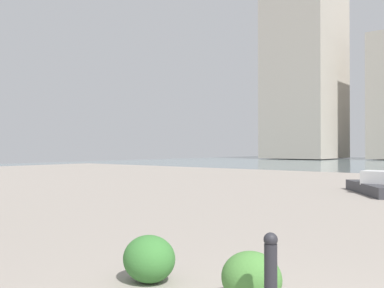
# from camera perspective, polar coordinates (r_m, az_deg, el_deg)

# --- Properties ---
(building_annex) EXTENTS (10.53, 13.44, 41.22)m
(building_annex) POSITION_cam_1_polar(r_m,az_deg,el_deg) (74.57, 15.30, 13.35)
(building_annex) COLOR #B2A899
(building_annex) RESTS_ON ground
(bollard_near) EXTENTS (0.13, 0.13, 0.89)m
(bollard_near) POSITION_cam_1_polar(r_m,az_deg,el_deg) (4.04, 10.78, -17.84)
(bollard_near) COLOR #232328
(bollard_near) RESTS_ON ground
(shrub_low) EXTENTS (0.66, 0.59, 0.56)m
(shrub_low) POSITION_cam_1_polar(r_m,az_deg,el_deg) (4.66, 8.17, -17.80)
(shrub_low) COLOR #477F38
(shrub_low) RESTS_ON ground
(shrub_round) EXTENTS (0.68, 0.61, 0.58)m
(shrub_round) POSITION_cam_1_polar(r_m,az_deg,el_deg) (5.35, -5.92, -15.43)
(shrub_round) COLOR #387533
(shrub_round) RESTS_ON ground
(boat) EXTENTS (3.38, 3.95, 0.95)m
(boat) POSITION_cam_1_polar(r_m,az_deg,el_deg) (16.64, 24.79, -5.52)
(boat) COLOR #333338
(boat) RESTS_ON ground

